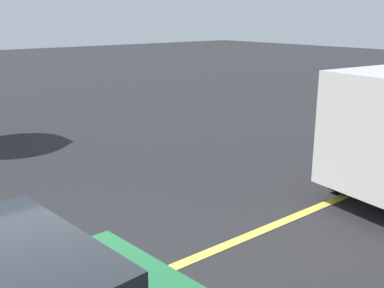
% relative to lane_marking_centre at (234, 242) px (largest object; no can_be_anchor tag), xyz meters
% --- Properties ---
extents(lane_marking_centre, '(28.00, 0.16, 0.01)m').
position_rel_lane_marking_centre_xyz_m(lane_marking_centre, '(0.00, 0.00, 0.00)').
color(lane_marking_centre, '#E0D14C').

